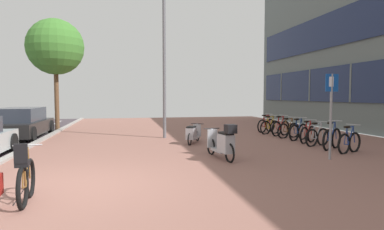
% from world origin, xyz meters
% --- Properties ---
extents(ground, '(21.00, 40.00, 0.13)m').
position_xyz_m(ground, '(1.43, 0.00, -0.02)').
color(ground, '#362831').
extents(bicycle_foreground, '(0.63, 1.36, 1.10)m').
position_xyz_m(bicycle_foreground, '(-0.76, -0.85, 0.39)').
color(bicycle_foreground, black).
rests_on(bicycle_foreground, ground).
extents(bicycle_rack_00, '(1.23, 0.58, 0.95)m').
position_xyz_m(bicycle_rack_00, '(8.01, 2.22, 0.33)').
color(bicycle_rack_00, black).
rests_on(bicycle_rack_00, ground).
extents(bicycle_rack_01, '(1.26, 0.82, 1.02)m').
position_xyz_m(bicycle_rack_01, '(7.92, 2.97, 0.36)').
color(bicycle_rack_01, black).
rests_on(bicycle_rack_01, ground).
extents(bicycle_rack_02, '(1.25, 0.54, 0.93)m').
position_xyz_m(bicycle_rack_02, '(7.85, 3.73, 0.33)').
color(bicycle_rack_02, black).
rests_on(bicycle_rack_02, ground).
extents(bicycle_rack_03, '(1.12, 0.74, 0.94)m').
position_xyz_m(bicycle_rack_03, '(7.94, 4.48, 0.33)').
color(bicycle_rack_03, black).
rests_on(bicycle_rack_03, ground).
extents(bicycle_rack_04, '(1.23, 0.70, 0.98)m').
position_xyz_m(bicycle_rack_04, '(7.97, 5.24, 0.34)').
color(bicycle_rack_04, black).
rests_on(bicycle_rack_04, ground).
extents(bicycle_rack_05, '(1.28, 0.52, 0.94)m').
position_xyz_m(bicycle_rack_05, '(7.94, 5.99, 0.33)').
color(bicycle_rack_05, black).
rests_on(bicycle_rack_05, ground).
extents(bicycle_rack_06, '(1.23, 0.66, 0.98)m').
position_xyz_m(bicycle_rack_06, '(7.95, 6.75, 0.34)').
color(bicycle_rack_06, black).
rests_on(bicycle_rack_06, ground).
extents(bicycle_rack_07, '(1.25, 0.54, 0.94)m').
position_xyz_m(bicycle_rack_07, '(7.80, 7.50, 0.33)').
color(bicycle_rack_07, black).
rests_on(bicycle_rack_07, ground).
extents(bicycle_rack_08, '(1.23, 0.66, 0.95)m').
position_xyz_m(bicycle_rack_08, '(7.93, 8.26, 0.34)').
color(bicycle_rack_08, black).
rests_on(bicycle_rack_08, ground).
extents(scooter_near, '(0.92, 1.53, 0.74)m').
position_xyz_m(scooter_near, '(3.50, 5.24, 0.37)').
color(scooter_near, black).
rests_on(scooter_near, ground).
extents(scooter_mid, '(0.60, 1.84, 1.08)m').
position_xyz_m(scooter_mid, '(3.72, 2.04, 0.48)').
color(scooter_mid, black).
rests_on(scooter_mid, ground).
extents(parked_car_far, '(1.94, 4.27, 1.31)m').
position_xyz_m(parked_car_far, '(-3.51, 8.47, 0.63)').
color(parked_car_far, black).
rests_on(parked_car_far, ground).
extents(parking_sign, '(0.40, 0.07, 2.45)m').
position_xyz_m(parking_sign, '(6.73, 1.39, 1.52)').
color(parking_sign, gray).
rests_on(parking_sign, ground).
extents(lamp_post, '(0.20, 0.52, 6.53)m').
position_xyz_m(lamp_post, '(2.64, 7.08, 3.59)').
color(lamp_post, slate).
rests_on(lamp_post, ground).
extents(street_tree, '(2.94, 2.94, 5.89)m').
position_xyz_m(street_tree, '(-2.61, 11.49, 4.40)').
color(street_tree, brown).
rests_on(street_tree, ground).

